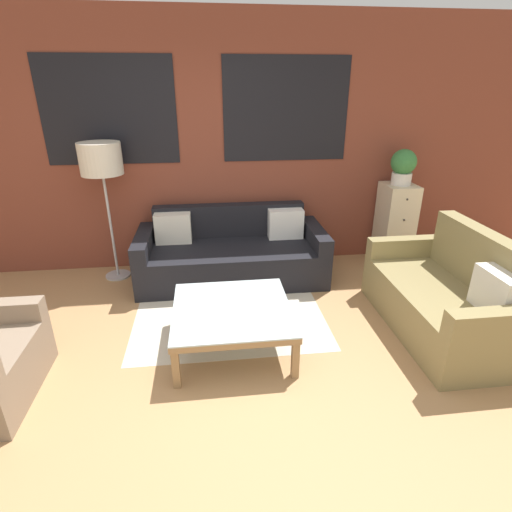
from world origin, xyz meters
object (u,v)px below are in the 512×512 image
couch_dark (232,255)px  drawer_cabinet (395,224)px  potted_plant (403,166)px  coffee_table (232,313)px  settee_vintage (446,299)px  floor_lamp (101,163)px

couch_dark → drawer_cabinet: (2.01, 0.20, 0.21)m
drawer_cabinet → potted_plant: (0.00, 0.00, 0.71)m
couch_dark → coffee_table: bearing=-93.6°
settee_vintage → drawer_cabinet: bearing=82.9°
couch_dark → settee_vintage: size_ratio=1.32×
settee_vintage → potted_plant: bearing=82.9°
coffee_table → drawer_cabinet: (2.10, 1.54, 0.16)m
couch_dark → potted_plant: size_ratio=5.08×
coffee_table → potted_plant: size_ratio=2.37×
couch_dark → floor_lamp: 1.69m
coffee_table → potted_plant: 2.74m
coffee_table → couch_dark: bearing=86.4°
floor_lamp → potted_plant: bearing=0.4°
couch_dark → floor_lamp: floor_lamp is taller
couch_dark → floor_lamp: size_ratio=1.36×
settee_vintage → drawer_cabinet: drawer_cabinet is taller
coffee_table → potted_plant: bearing=36.3°
floor_lamp → potted_plant: size_ratio=3.74×
settee_vintage → floor_lamp: (-3.14, 1.49, 1.00)m
potted_plant → floor_lamp: bearing=-179.6°
couch_dark → coffee_table: couch_dark is taller
drawer_cabinet → coffee_table: bearing=-143.7°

